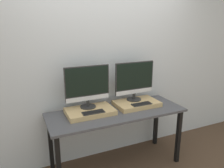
% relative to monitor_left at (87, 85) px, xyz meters
% --- Properties ---
extents(wall_back, '(8.00, 0.04, 2.60)m').
position_rel_monitor_left_xyz_m(wall_back, '(0.33, 0.24, 0.17)').
color(wall_back, silver).
rests_on(wall_back, ground_plane).
extents(workbench, '(1.72, 0.63, 0.79)m').
position_rel_monitor_left_xyz_m(workbench, '(0.33, -0.14, -0.43)').
color(workbench, '#47474C').
rests_on(workbench, ground_plane).
extents(wooden_riser_left, '(0.57, 0.37, 0.06)m').
position_rel_monitor_left_xyz_m(wooden_riser_left, '(-0.00, -0.07, -0.31)').
color(wooden_riser_left, tan).
rests_on(wooden_riser_left, workbench).
extents(monitor_left, '(0.55, 0.20, 0.52)m').
position_rel_monitor_left_xyz_m(monitor_left, '(0.00, 0.00, 0.00)').
color(monitor_left, '#282828').
rests_on(monitor_left, wooden_riser_left).
extents(keyboard_left, '(0.26, 0.10, 0.01)m').
position_rel_monitor_left_xyz_m(keyboard_left, '(-0.00, -0.20, -0.27)').
color(keyboard_left, '#2D2D2D').
rests_on(keyboard_left, wooden_riser_left).
extents(wooden_riser_right, '(0.57, 0.37, 0.06)m').
position_rel_monitor_left_xyz_m(wooden_riser_right, '(0.65, -0.07, -0.31)').
color(wooden_riser_right, tan).
rests_on(wooden_riser_right, workbench).
extents(monitor_right, '(0.55, 0.20, 0.52)m').
position_rel_monitor_left_xyz_m(monitor_right, '(0.65, 0.00, 0.00)').
color(monitor_right, '#282828').
rests_on(monitor_right, wooden_riser_right).
extents(keyboard_right, '(0.26, 0.10, 0.01)m').
position_rel_monitor_left_xyz_m(keyboard_right, '(0.65, -0.20, -0.27)').
color(keyboard_right, '#2D2D2D').
rests_on(keyboard_right, wooden_riser_right).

